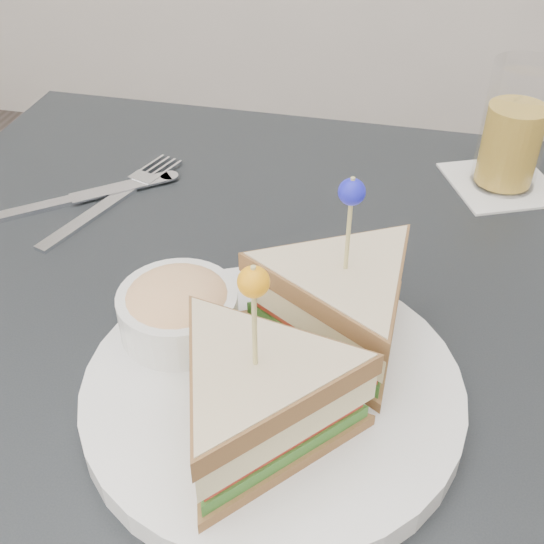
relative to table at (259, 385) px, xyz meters
The scene contains 5 objects.
table is the anchor object (origin of this frame).
plate_meal 0.15m from the table, 63.28° to the right, with size 0.35×0.35×0.16m.
cutlery_fork 0.26m from the table, 140.50° to the left, with size 0.09×0.20×0.01m.
cutlery_knife 0.29m from the table, 147.93° to the left, with size 0.17×0.14×0.01m.
drink_set 0.38m from the table, 53.64° to the left, with size 0.14×0.14×0.14m.
Camera 1 is at (0.11, -0.41, 1.14)m, focal length 45.00 mm.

